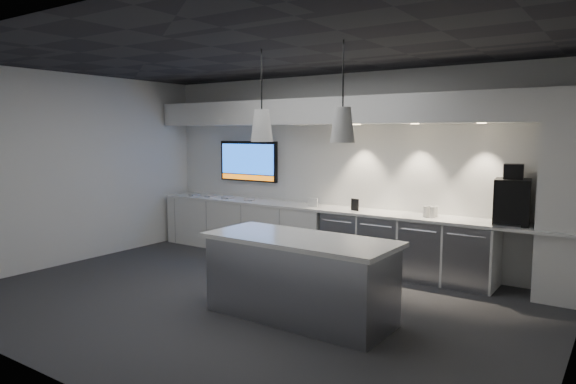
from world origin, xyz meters
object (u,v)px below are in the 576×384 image
Objects in this scene: wall_tv at (248,161)px; coffee_machine at (512,200)px; island at (300,277)px; bin at (230,279)px.

coffee_machine is at bearing -3.13° from wall_tv.
island reaches higher than bin.
coffee_machine reaches higher than bin.
wall_tv is 1.61× the size of coffee_machine.
island is 1.17m from bin.
coffee_machine reaches higher than island.
wall_tv is 2.72× the size of bin.
bin is 3.75m from coffee_machine.
bin is at bearing -150.85° from coffee_machine.
wall_tv is 0.57× the size of island.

